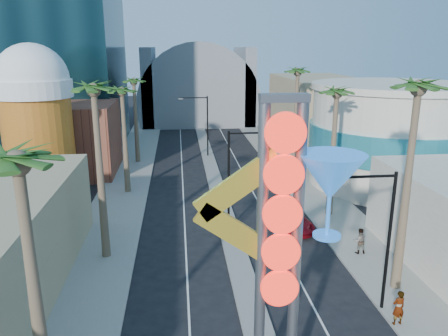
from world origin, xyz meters
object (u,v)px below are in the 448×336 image
neon_sign (300,230)px  red_pickup (291,219)px  pedestrian_b (359,241)px  pedestrian_a (398,308)px

neon_sign → red_pickup: 18.39m
neon_sign → pedestrian_b: size_ratio=6.79×
red_pickup → pedestrian_a: size_ratio=2.80×
pedestrian_b → red_pickup: bearing=-53.1°
pedestrian_a → pedestrian_b: size_ratio=1.04×
neon_sign → red_pickup: (4.20, 16.67, -6.56)m
red_pickup → pedestrian_a: 13.36m
neon_sign → pedestrian_b: neon_sign is taller
neon_sign → pedestrian_a: neon_sign is taller
neon_sign → pedestrian_a: bearing=28.4°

